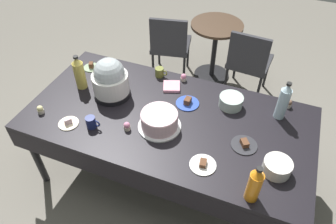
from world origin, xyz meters
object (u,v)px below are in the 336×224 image
Objects in this scene: soda_bottle_water at (283,102)px; slow_cooker at (110,80)px; soda_bottle_ginger_ale at (79,73)px; cupcake_cocoa at (184,77)px; dessert_plate_sage at (91,67)px; cupcake_mint at (127,126)px; soda_bottle_orange_juice at (255,184)px; maroon_chair_left at (170,43)px; dessert_plate_cream at (68,123)px; coffee_mug_navy at (91,122)px; dessert_plate_cobalt at (188,102)px; glass_salad_bowl at (231,101)px; cupcake_vanilla at (289,104)px; frosted_layer_cake at (159,120)px; potluck_table at (168,122)px; dessert_plate_white at (203,164)px; cupcake_rose at (40,110)px; dessert_plate_charcoal at (244,144)px; round_cafe_table at (215,41)px; maroon_chair_right at (249,60)px; ceramic_snack_bowl at (277,167)px; coffee_mug_olive at (160,72)px.

slow_cooker is at bearing -169.27° from soda_bottle_water.
cupcake_cocoa is at bearing 27.51° from soda_bottle_ginger_ale.
cupcake_mint is (0.66, -0.57, 0.02)m from dessert_plate_sage.
maroon_chair_left is (-1.26, 1.87, -0.39)m from soda_bottle_orange_juice.
dessert_plate_cream is 1.33× the size of coffee_mug_navy.
dessert_plate_cobalt is at bearing 41.40° from coffee_mug_navy.
cupcake_vanilla is (0.43, 0.16, -0.01)m from glass_salad_bowl.
cupcake_mint is at bearing 166.61° from soda_bottle_orange_juice.
frosted_layer_cake is at bearing 21.89° from coffee_mug_navy.
potluck_table is 0.52m from dessert_plate_white.
maroon_chair_left reaches higher than glass_salad_bowl.
cupcake_rose is 1.80m from maroon_chair_left.
dessert_plate_charcoal is 0.43m from soda_bottle_orange_juice.
dessert_plate_charcoal is at bearing -114.22° from cupcake_vanilla.
cupcake_vanilla is 0.23× the size of soda_bottle_orange_juice.
maroon_chair_left reaches higher than round_cafe_table.
maroon_chair_right reaches higher than glass_salad_bowl.
potluck_table is 6.72× the size of soda_bottle_water.
ceramic_snack_bowl is 0.22× the size of maroon_chair_right.
coffee_mug_olive is (-0.65, 0.80, 0.03)m from dessert_plate_white.
frosted_layer_cake is 0.63m from coffee_mug_olive.
cupcake_mint is 0.69m from coffee_mug_olive.
slow_cooker is 5.12× the size of cupcake_cocoa.
frosted_layer_cake reaches higher than round_cafe_table.
soda_bottle_water reaches higher than glass_salad_bowl.
dessert_plate_cobalt is 1.65× the size of coffee_mug_olive.
soda_bottle_ginger_ale is (-1.66, -0.39, 0.11)m from cupcake_vanilla.
dessert_plate_white is 1.99m from maroon_chair_left.
dessert_plate_charcoal is 0.22× the size of maroon_chair_left.
soda_bottle_water reaches higher than cupcake_rose.
dessert_plate_cream is (-1.08, -0.65, -0.03)m from glass_salad_bowl.
slow_cooker reaches higher than soda_bottle_water.
frosted_layer_cake is 0.50m from coffee_mug_navy.
soda_bottle_orange_juice is (0.96, -0.23, 0.10)m from cupcake_mint.
glass_salad_bowl is at bearing 129.69° from ceramic_snack_bowl.
cupcake_mint is 0.59× the size of coffee_mug_olive.
dessert_plate_white is 0.38m from soda_bottle_orange_juice.
dessert_plate_cobalt is 2.79× the size of cupcake_rose.
dessert_plate_cobalt is 0.26× the size of round_cafe_table.
cupcake_mint is (-0.23, -0.24, 0.09)m from potluck_table.
soda_bottle_orange_juice is at bearing -50.52° from cupcake_cocoa.
maroon_chair_left is at bearing 110.85° from potluck_table.
cupcake_vanilla reaches higher than potluck_table.
maroon_chair_right reaches higher than cupcake_rose.
maroon_chair_right is (0.39, 1.40, -0.20)m from potluck_table.
soda_bottle_water reaches higher than dessert_plate_charcoal.
soda_bottle_ginger_ale is (-0.80, 0.19, 0.08)m from frosted_layer_cake.
soda_bottle_ginger_ale is 0.68m from coffee_mug_olive.
maroon_chair_left is at bearing 127.73° from dessert_plate_charcoal.
potluck_table is 0.23m from dessert_plate_cobalt.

